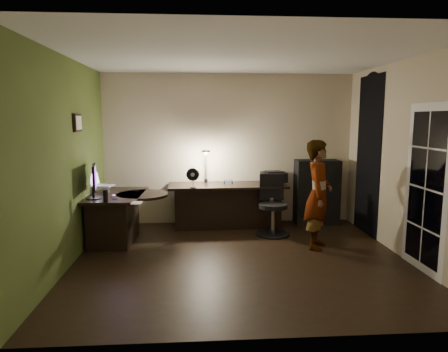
{
  "coord_description": "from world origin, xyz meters",
  "views": [
    {
      "loc": [
        -0.58,
        -5.21,
        1.91
      ],
      "look_at": [
        -0.15,
        1.05,
        1.0
      ],
      "focal_mm": 32.0,
      "sensor_mm": 36.0,
      "label": 1
    }
  ],
  "objects": [
    {
      "name": "green_wall_overlay",
      "position": [
        -2.24,
        0.0,
        1.35
      ],
      "size": [
        0.0,
        4.0,
        2.7
      ],
      "primitive_type": "cube",
      "color": "#465922",
      "rests_on": "floor"
    },
    {
      "name": "headphones",
      "position": [
        -0.04,
        1.62,
        0.82
      ],
      "size": [
        0.17,
        0.07,
        0.08
      ],
      "primitive_type": "cube",
      "rotation": [
        0.0,
        0.0,
        -0.01
      ],
      "color": "navy",
      "rests_on": "desk_right"
    },
    {
      "name": "monitor",
      "position": [
        -2.09,
        0.61,
        0.93
      ],
      "size": [
        0.22,
        0.56,
        0.36
      ],
      "primitive_type": "cube",
      "rotation": [
        0.0,
        0.0,
        0.21
      ],
      "color": "black",
      "rests_on": "desk_left"
    },
    {
      "name": "speaker",
      "position": [
        -1.86,
        0.35,
        0.84
      ],
      "size": [
        0.09,
        0.09,
        0.18
      ],
      "primitive_type": "cylinder",
      "rotation": [
        0.0,
        0.0,
        -0.33
      ],
      "color": "black",
      "rests_on": "desk_left"
    },
    {
      "name": "desk_right",
      "position": [
        -0.05,
        1.63,
        0.38
      ],
      "size": [
        2.06,
        0.76,
        0.77
      ],
      "primitive_type": "cube",
      "rotation": [
        0.0,
        0.0,
        0.02
      ],
      "color": "black",
      "rests_on": "floor"
    },
    {
      "name": "office_chair",
      "position": [
        0.66,
        1.1,
        0.49
      ],
      "size": [
        0.58,
        0.58,
        0.99
      ],
      "primitive_type": "cube",
      "rotation": [
        0.0,
        0.0,
        -0.05
      ],
      "color": "black",
      "rests_on": "floor"
    },
    {
      "name": "printer",
      "position": [
        0.8,
        1.8,
        0.87
      ],
      "size": [
        0.45,
        0.36,
        0.19
      ],
      "primitive_type": "cube",
      "rotation": [
        0.0,
        0.0,
        0.07
      ],
      "color": "black",
      "rests_on": "desk_right"
    },
    {
      "name": "wall_front",
      "position": [
        0.0,
        -2.0,
        1.35
      ],
      "size": [
        4.5,
        0.01,
        2.7
      ],
      "primitive_type": "cube",
      "color": "#C2B191",
      "rests_on": "floor"
    },
    {
      "name": "ceiling",
      "position": [
        0.0,
        0.0,
        2.71
      ],
      "size": [
        4.5,
        4.0,
        0.01
      ],
      "primitive_type": "cube",
      "color": "silver",
      "rests_on": "floor"
    },
    {
      "name": "desk_fan",
      "position": [
        -0.65,
        1.29,
        0.94
      ],
      "size": [
        0.23,
        0.14,
        0.33
      ],
      "primitive_type": "cube",
      "rotation": [
        0.0,
        0.0,
        -0.14
      ],
      "color": "black",
      "rests_on": "desk_right"
    },
    {
      "name": "floor",
      "position": [
        0.0,
        0.0,
        -0.01
      ],
      "size": [
        4.5,
        4.0,
        0.01
      ],
      "primitive_type": "cube",
      "color": "black",
      "rests_on": "ground"
    },
    {
      "name": "wall_right",
      "position": [
        2.25,
        0.0,
        1.35
      ],
      "size": [
        0.01,
        4.0,
        2.7
      ],
      "primitive_type": "cube",
      "color": "#C2B191",
      "rests_on": "floor"
    },
    {
      "name": "pen",
      "position": [
        -1.57,
        1.19,
        0.75
      ],
      "size": [
        0.12,
        0.12,
        0.01
      ],
      "primitive_type": "cube",
      "rotation": [
        0.0,
        0.0,
        0.78
      ],
      "color": "black",
      "rests_on": "desk_left"
    },
    {
      "name": "desk_lamp",
      "position": [
        -0.42,
        1.83,
        1.09
      ],
      "size": [
        0.22,
        0.31,
        0.62
      ],
      "primitive_type": "cube",
      "rotation": [
        0.0,
        0.0,
        0.28
      ],
      "color": "black",
      "rests_on": "desk_right"
    },
    {
      "name": "wall_back",
      "position": [
        0.0,
        2.0,
        1.35
      ],
      "size": [
        4.5,
        0.01,
        2.7
      ],
      "primitive_type": "cube",
      "color": "#C2B191",
      "rests_on": "floor"
    },
    {
      "name": "wall_left",
      "position": [
        -2.25,
        0.0,
        1.35
      ],
      "size": [
        0.01,
        4.0,
        2.7
      ],
      "primitive_type": "cube",
      "color": "#C2B191",
      "rests_on": "floor"
    },
    {
      "name": "phone",
      "position": [
        -1.8,
        0.62,
        0.75
      ],
      "size": [
        0.12,
        0.16,
        0.01
      ],
      "primitive_type": "cube",
      "rotation": [
        0.0,
        0.0,
        0.33
      ],
      "color": "black",
      "rests_on": "desk_left"
    },
    {
      "name": "notepad",
      "position": [
        -1.42,
        0.27,
        0.75
      ],
      "size": [
        0.14,
        0.2,
        0.01
      ],
      "primitive_type": "cube",
      "rotation": [
        0.0,
        0.0,
        -0.02
      ],
      "color": "silver",
      "rests_on": "desk_left"
    },
    {
      "name": "mouse",
      "position": [
        -1.84,
        0.77,
        0.76
      ],
      "size": [
        0.08,
        0.1,
        0.03
      ],
      "primitive_type": "ellipsoid",
      "rotation": [
        0.0,
        0.0,
        0.25
      ],
      "color": "silver",
      "rests_on": "desk_left"
    },
    {
      "name": "laptop_stand",
      "position": [
        -2.11,
        1.19,
        0.79
      ],
      "size": [
        0.25,
        0.21,
        0.09
      ],
      "primitive_type": "cube",
      "rotation": [
        0.0,
        0.0,
        -0.11
      ],
      "color": "silver",
      "rests_on": "desk_left"
    },
    {
      "name": "arched_doorway",
      "position": [
        2.24,
        1.15,
        1.3
      ],
      "size": [
        0.01,
        0.9,
        2.6
      ],
      "primitive_type": "cube",
      "color": "black",
      "rests_on": "floor"
    },
    {
      "name": "desk_left",
      "position": [
        -1.83,
        0.96,
        0.37
      ],
      "size": [
        0.84,
        1.32,
        0.75
      ],
      "primitive_type": "cube",
      "rotation": [
        0.0,
        0.0,
        -0.03
      ],
      "color": "black",
      "rests_on": "floor"
    },
    {
      "name": "framed_picture",
      "position": [
        -2.22,
        0.45,
        1.85
      ],
      "size": [
        0.04,
        0.3,
        0.25
      ],
      "primitive_type": "cube",
      "color": "black",
      "rests_on": "wall_left"
    },
    {
      "name": "french_door",
      "position": [
        2.24,
        -0.55,
        1.05
      ],
      "size": [
        0.02,
        0.92,
        2.1
      ],
      "primitive_type": "cube",
      "color": "white",
      "rests_on": "floor"
    },
    {
      "name": "cabinet",
      "position": [
        1.59,
        1.78,
        0.58
      ],
      "size": [
        0.79,
        0.41,
        1.17
      ],
      "primitive_type": "cube",
      "rotation": [
        0.0,
        0.0,
        -0.02
      ],
      "color": "black",
      "rests_on": "floor"
    },
    {
      "name": "laptop",
      "position": [
        -2.07,
        1.19,
        0.95
      ],
      "size": [
        0.38,
        0.36,
        0.22
      ],
      "primitive_type": "cube",
      "rotation": [
        0.0,
        0.0,
        -0.22
      ],
      "color": "silver",
      "rests_on": "laptop_stand"
    },
    {
      "name": "person",
      "position": [
        1.2,
        0.43,
        0.8
      ],
      "size": [
        0.57,
        0.68,
        1.6
      ],
      "primitive_type": "imported",
      "rotation": [
        0.0,
        0.0,
        1.18
      ],
      "color": "#D8A88C",
      "rests_on": "floor"
    }
  ]
}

